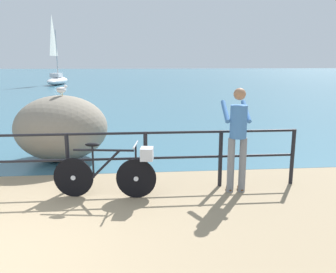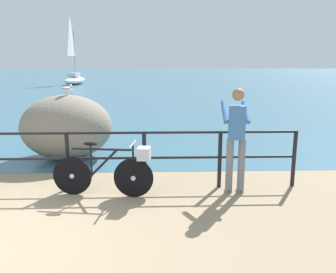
# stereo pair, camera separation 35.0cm
# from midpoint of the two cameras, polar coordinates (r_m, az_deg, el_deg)

# --- Properties ---
(ground_plane) EXTENTS (120.00, 120.00, 0.10)m
(ground_plane) POSITION_cam_midpoint_polar(r_m,az_deg,el_deg) (24.07, -10.03, 6.69)
(ground_plane) COLOR #937F60
(sea_surface) EXTENTS (120.00, 90.00, 0.01)m
(sea_surface) POSITION_cam_midpoint_polar(r_m,az_deg,el_deg) (51.88, -7.49, 9.74)
(sea_surface) COLOR #38667A
(sea_surface) RESTS_ON ground_plane
(promenade_railing) EXTENTS (9.37, 0.07, 1.02)m
(promenade_railing) POSITION_cam_midpoint_polar(r_m,az_deg,el_deg) (6.45, -23.33, -2.97)
(promenade_railing) COLOR black
(promenade_railing) RESTS_ON ground_plane
(bicycle) EXTENTS (1.69, 0.48, 0.92)m
(bicycle) POSITION_cam_midpoint_polar(r_m,az_deg,el_deg) (5.84, -10.56, -5.42)
(bicycle) COLOR black
(bicycle) RESTS_ON ground_plane
(person_at_railing) EXTENTS (0.47, 0.65, 1.78)m
(person_at_railing) POSITION_cam_midpoint_polar(r_m,az_deg,el_deg) (5.96, 9.61, 0.22)
(person_at_railing) COLOR slate
(person_at_railing) RESTS_ON ground_plane
(breakwater_boulder_main) EXTENTS (2.06, 1.80, 1.46)m
(breakwater_boulder_main) POSITION_cam_midpoint_polar(r_m,az_deg,el_deg) (8.29, -18.12, 1.32)
(breakwater_boulder_main) COLOR gray
(breakwater_boulder_main) RESTS_ON ground
(seagull) EXTENTS (0.25, 0.32, 0.23)m
(seagull) POSITION_cam_midpoint_polar(r_m,az_deg,el_deg) (8.10, -18.11, 7.30)
(seagull) COLOR gold
(seagull) RESTS_ON breakwater_boulder_main
(sailboat) EXTENTS (1.75, 4.51, 6.16)m
(sailboat) POSITION_cam_midpoint_polar(r_m,az_deg,el_deg) (34.31, -17.84, 9.19)
(sailboat) COLOR white
(sailboat) RESTS_ON sea_surface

